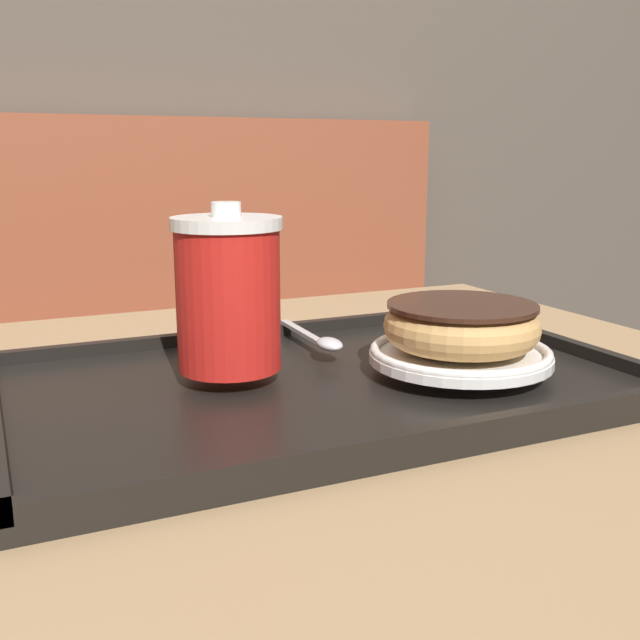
% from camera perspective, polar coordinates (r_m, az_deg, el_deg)
% --- Properties ---
extents(wall_behind, '(8.00, 0.05, 2.40)m').
position_cam_1_polar(wall_behind, '(1.68, -17.62, 21.37)').
color(wall_behind, brown).
rests_on(wall_behind, ground_plane).
extents(booth_bench, '(1.41, 0.44, 1.00)m').
position_cam_1_polar(booth_bench, '(1.56, -12.99, -10.85)').
color(booth_bench, brown).
rests_on(booth_bench, ground_plane).
extents(cafe_table, '(0.91, 0.84, 0.73)m').
position_cam_1_polar(cafe_table, '(0.70, -1.24, -19.92)').
color(cafe_table, tan).
rests_on(cafe_table, ground_plane).
extents(serving_tray, '(0.53, 0.34, 0.02)m').
position_cam_1_polar(serving_tray, '(0.64, -0.00, -4.94)').
color(serving_tray, black).
rests_on(serving_tray, cafe_table).
extents(coffee_cup_front, '(0.09, 0.09, 0.14)m').
position_cam_1_polar(coffee_cup_front, '(0.62, -7.01, 2.07)').
color(coffee_cup_front, red).
rests_on(coffee_cup_front, serving_tray).
extents(plate_with_chocolate_donut, '(0.16, 0.16, 0.01)m').
position_cam_1_polar(plate_with_chocolate_donut, '(0.66, 10.62, -2.57)').
color(plate_with_chocolate_donut, white).
rests_on(plate_with_chocolate_donut, serving_tray).
extents(donut_chocolate_glazed, '(0.13, 0.13, 0.04)m').
position_cam_1_polar(donut_chocolate_glazed, '(0.65, 10.72, -0.35)').
color(donut_chocolate_glazed, tan).
rests_on(donut_chocolate_glazed, plate_with_chocolate_donut).
extents(spoon, '(0.02, 0.14, 0.01)m').
position_cam_1_polar(spoon, '(0.70, 0.11, -1.58)').
color(spoon, silver).
rests_on(spoon, serving_tray).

